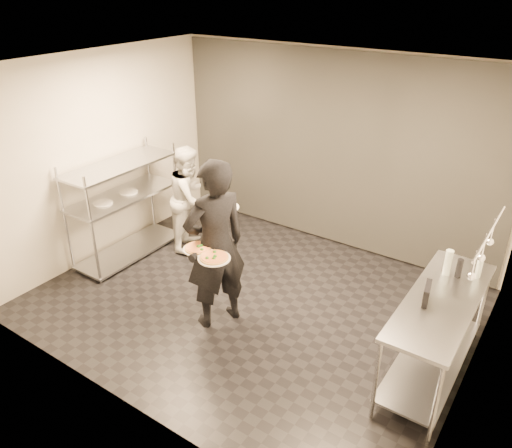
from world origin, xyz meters
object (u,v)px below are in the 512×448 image
Objects in this scene: prep_counter at (438,324)px; pos_monitor at (427,293)px; waiter at (215,246)px; pizza_plate_near at (198,248)px; bottle_green at (448,263)px; chef at (190,198)px; bottle_clear at (479,269)px; pizza_plate_far at (214,258)px; pass_rack at (124,205)px; salad_plate at (225,206)px; bottle_dark at (459,268)px.

pos_monitor is at bearing -130.46° from prep_counter.
waiter is 6.15× the size of pizza_plate_near.
bottle_green reaches higher than pizza_plate_near.
prep_counter is 3.80m from chef.
bottle_green is 0.30m from bottle_clear.
waiter is 0.33m from pizza_plate_far.
waiter is at bearing 68.38° from pizza_plate_near.
pass_rack is at bearing -179.97° from prep_counter.
salad_plate is at bearing -146.12° from chef.
prep_counter is 5.57× the size of pizza_plate_near.
salad_plate is at bearing -164.21° from bottle_green.
bottle_clear is at bearing 34.03° from bottle_dark.
waiter is 2.52m from bottle_dark.
pass_rack is at bearing 116.78° from chef.
pizza_plate_near is 1.59× the size of bottle_dark.
pos_monitor is (-0.12, -0.14, 0.38)m from prep_counter.
pizza_plate_near is (-0.08, -0.20, 0.04)m from waiter.
bottle_clear reaches higher than prep_counter.
prep_counter is 1.18× the size of chef.
pass_rack is at bearing 160.18° from pizza_plate_near.
pizza_plate_far is 2.46m from bottle_dark.
bottle_dark is (0.14, 0.59, 0.01)m from pos_monitor.
pos_monitor reaches higher than pizza_plate_near.
bottle_clear is (0.30, 0.70, 0.01)m from pos_monitor.
pizza_plate_far is 1.73× the size of bottle_clear.
waiter reaches higher than salad_plate.
pos_monitor is at bearing -125.30° from chef.
pizza_plate_far is at bearing -19.03° from pass_rack.
bottle_clear is 0.20m from bottle_dark.
waiter is at bearing 126.62° from pizza_plate_far.
bottle_green is 0.12m from bottle_dark.
pos_monitor reaches higher than pizza_plate_far.
waiter is 0.21m from pizza_plate_near.
bottle_dark reaches higher than prep_counter.
pizza_plate_far is at bearing 61.06° from waiter.
pizza_plate_far is 2.65m from bottle_clear.
prep_counter is (4.33, 0.00, -0.14)m from pass_rack.
pizza_plate_near is at bearing -90.00° from salad_plate.
pizza_plate_near is at bearing -153.49° from bottle_green.
pass_rack is 4.27m from bottle_green.
bottle_clear is (0.27, 0.12, -0.04)m from bottle_green.
bottle_clear is (2.56, 1.27, -0.01)m from pizza_plate_near.
waiter is at bearing 179.03° from pos_monitor.
bottle_dark is at bearing 87.97° from prep_counter.
chef reaches higher than bottle_dark.
salad_plate reaches higher than bottle_dark.
bottle_clear is at bearing 72.46° from prep_counter.
bottle_green is (-0.10, 0.44, 0.43)m from prep_counter.
salad_plate is at bearing 90.00° from pizza_plate_near.
bottle_green reaches higher than prep_counter.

